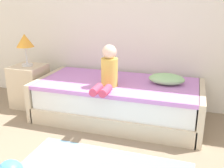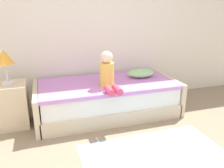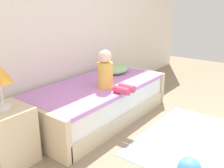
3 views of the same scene
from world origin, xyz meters
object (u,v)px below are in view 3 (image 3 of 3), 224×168
Objects in this scene: child_figure at (108,73)px; pillow at (117,69)px; bed at (98,101)px; nightstand at (8,137)px.

child_figure is 1.16× the size of pillow.
child_figure reaches higher than pillow.
child_figure is (-0.05, -0.23, 0.46)m from bed.
nightstand reaches higher than bed.
bed is at bearing 76.56° from child_figure.
nightstand is at bearing 168.88° from child_figure.
child_figure is at bearing -11.12° from nightstand.
bed is 0.52m from child_figure.
nightstand is 1.38m from child_figure.
nightstand is at bearing 178.89° from bed.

